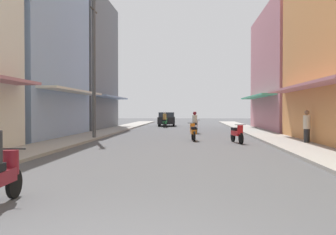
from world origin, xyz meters
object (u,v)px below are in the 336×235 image
object	(u,v)px
motorbike_red	(237,133)
parked_car	(167,119)
motorbike_orange	(193,131)
pedestrian_crossing	(307,127)
motorbike_green	(165,120)
motorbike_white	(195,124)
utility_pole	(94,68)

from	to	relation	value
motorbike_red	parked_car	distance (m)	20.02
motorbike_orange	pedestrian_crossing	xyz separation A→B (m)	(5.44, -2.03, 0.33)
motorbike_green	parked_car	distance (m)	3.46
motorbike_white	parked_car	world-z (taller)	motorbike_white
motorbike_green	parked_car	size ratio (longest dim) A/B	0.43
motorbike_green	utility_pole	xyz separation A→B (m)	(-2.93, -14.19, 3.35)
motorbike_orange	motorbike_white	xyz separation A→B (m)	(0.14, 6.05, 0.20)
motorbike_orange	utility_pole	distance (m)	6.67
motorbike_orange	pedestrian_crossing	world-z (taller)	pedestrian_crossing
motorbike_orange	utility_pole	bearing A→B (deg)	176.06
utility_pole	motorbike_orange	bearing A→B (deg)	-3.94
pedestrian_crossing	utility_pole	size ratio (longest dim) A/B	0.21
motorbike_green	motorbike_red	world-z (taller)	motorbike_green
motorbike_orange	motorbike_red	distance (m)	2.59
motorbike_red	pedestrian_crossing	world-z (taller)	pedestrian_crossing
utility_pole	motorbike_red	bearing A→B (deg)	-12.46
pedestrian_crossing	utility_pole	distance (m)	11.78
pedestrian_crossing	motorbike_white	bearing A→B (deg)	123.26
motorbike_red	parked_car	world-z (taller)	parked_car
motorbike_green	utility_pole	bearing A→B (deg)	-101.68
motorbike_red	motorbike_green	bearing A→B (deg)	107.16
motorbike_green	motorbike_red	xyz separation A→B (m)	(4.92, -15.93, -0.20)
parked_car	motorbike_green	bearing A→B (deg)	-88.54
motorbike_green	parked_car	bearing A→B (deg)	91.46
motorbike_green	motorbike_orange	bearing A→B (deg)	-79.51
motorbike_white	motorbike_red	world-z (taller)	motorbike_white
motorbike_orange	parked_car	bearing A→B (deg)	98.79
motorbike_green	pedestrian_crossing	distance (m)	18.50
motorbike_green	motorbike_white	world-z (taller)	same
pedestrian_crossing	utility_pole	bearing A→B (deg)	167.68
motorbike_red	pedestrian_crossing	bearing A→B (deg)	-11.97
motorbike_red	utility_pole	xyz separation A→B (m)	(-7.85, 1.73, 3.55)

